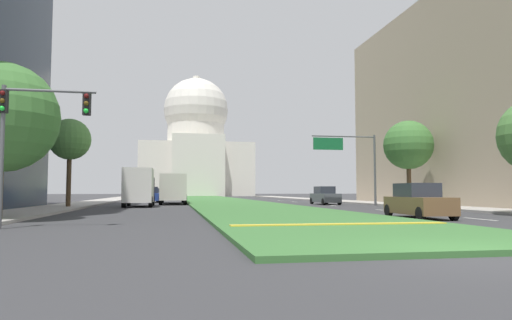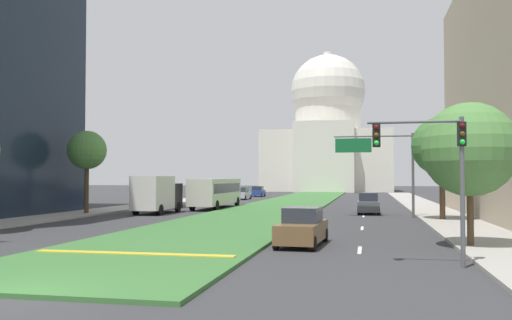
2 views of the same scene
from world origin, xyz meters
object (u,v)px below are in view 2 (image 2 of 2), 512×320
(capitol_building, at_px, (328,134))
(city_bus, at_px, (216,191))
(traffic_light_near_right, at_px, (436,157))
(street_tree_left_mid, at_px, (87,151))
(sedan_far_horizon, at_px, (242,194))
(street_tree_right_mid, at_px, (442,146))
(sedan_very_far, at_px, (258,192))
(overhead_guide_sign, at_px, (382,157))
(sedan_lead_stopped, at_px, (302,228))
(sedan_distant, at_px, (208,198))
(box_truck_delivery, at_px, (157,194))
(sedan_midblock, at_px, (368,204))
(street_tree_right_near, at_px, (470,149))

(capitol_building, height_order, city_bus, capitol_building)
(traffic_light_near_right, bearing_deg, street_tree_left_mid, 139.16)
(capitol_building, height_order, sedan_far_horizon, capitol_building)
(street_tree_right_mid, distance_m, sedan_very_far, 51.32)
(overhead_guide_sign, distance_m, sedan_lead_stopped, 19.32)
(sedan_distant, height_order, box_truck_delivery, box_truck_delivery)
(sedan_very_far, bearing_deg, city_bus, -85.77)
(street_tree_left_mid, relative_size, sedan_far_horizon, 1.61)
(sedan_midblock, bearing_deg, street_tree_left_mid, -165.08)
(traffic_light_near_right, distance_m, street_tree_left_mid, 33.34)
(sedan_distant, xyz_separation_m, box_truck_delivery, (-0.29, -14.36, 0.84))
(sedan_lead_stopped, height_order, sedan_midblock, sedan_midblock)
(street_tree_right_near, relative_size, sedan_very_far, 1.48)
(sedan_midblock, bearing_deg, traffic_light_near_right, -85.22)
(city_bus, bearing_deg, traffic_light_near_right, -62.29)
(sedan_distant, distance_m, sedan_far_horizon, 16.40)
(street_tree_right_near, bearing_deg, sedan_lead_stopped, -177.14)
(street_tree_left_mid, bearing_deg, sedan_very_far, 83.02)
(sedan_far_horizon, xyz_separation_m, city_bus, (2.50, -22.31, 0.97))
(sedan_distant, bearing_deg, street_tree_left_mid, -107.87)
(street_tree_left_mid, bearing_deg, sedan_midblock, 14.92)
(traffic_light_near_right, relative_size, box_truck_delivery, 0.81)
(sedan_far_horizon, height_order, city_bus, city_bus)
(traffic_light_near_right, relative_size, street_tree_right_near, 0.81)
(sedan_far_horizon, height_order, box_truck_delivery, box_truck_delivery)
(city_bus, bearing_deg, sedan_far_horizon, 96.39)
(street_tree_left_mid, relative_size, street_tree_right_mid, 0.94)
(street_tree_right_mid, relative_size, city_bus, 0.68)
(sedan_distant, relative_size, city_bus, 0.41)
(sedan_distant, bearing_deg, sedan_midblock, -31.81)
(overhead_guide_sign, bearing_deg, street_tree_left_mid, -175.66)
(street_tree_right_near, height_order, box_truck_delivery, street_tree_right_near)
(street_tree_right_near, distance_m, street_tree_right_mid, 15.27)
(capitol_building, height_order, street_tree_right_near, capitol_building)
(sedan_very_far, xyz_separation_m, box_truck_delivery, (-0.33, -42.27, 0.89))
(sedan_midblock, xyz_separation_m, sedan_distant, (-17.42, 10.80, 0.01))
(overhead_guide_sign, distance_m, city_bus, 18.62)
(capitol_building, height_order, street_tree_left_mid, capitol_building)
(box_truck_delivery, bearing_deg, city_bus, 71.45)
(street_tree_right_near, xyz_separation_m, sedan_lead_stopped, (-7.33, -0.37, -3.51))
(sedan_far_horizon, bearing_deg, street_tree_right_mid, -56.79)
(sedan_midblock, height_order, sedan_far_horizon, sedan_midblock)
(overhead_guide_sign, height_order, city_bus, overhead_guide_sign)
(street_tree_right_near, bearing_deg, sedan_very_far, 109.58)
(street_tree_right_mid, bearing_deg, capitol_building, 99.45)
(box_truck_delivery, bearing_deg, street_tree_right_near, -40.48)
(sedan_midblock, relative_size, city_bus, 0.41)
(sedan_midblock, bearing_deg, sedan_very_far, 114.17)
(capitol_building, distance_m, traffic_light_near_right, 106.14)
(capitol_building, bearing_deg, sedan_midblock, -83.42)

